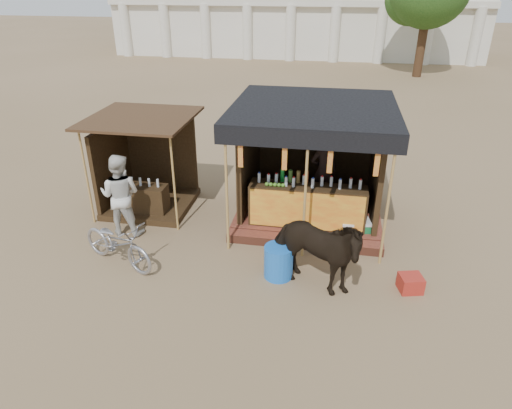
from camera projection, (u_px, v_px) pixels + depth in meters
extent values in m
plane|color=#846B4C|center=(241.00, 295.00, 8.46)|extent=(120.00, 120.00, 0.00)
cube|color=brown|center=(309.00, 209.00, 11.33)|extent=(3.40, 2.80, 0.22)
cube|color=brown|center=(304.00, 242.00, 9.97)|extent=(3.40, 0.35, 0.20)
cube|color=#382614|center=(307.00, 205.00, 10.24)|extent=(2.60, 0.55, 0.95)
cube|color=orange|center=(306.00, 211.00, 9.98)|extent=(2.50, 0.02, 0.88)
cube|color=#382614|center=(315.00, 141.00, 11.82)|extent=(3.00, 0.12, 2.50)
cube|color=#382614|center=(249.00, 154.00, 10.96)|extent=(0.12, 2.50, 2.50)
cube|color=#382614|center=(377.00, 162.00, 10.49)|extent=(0.12, 2.50, 2.50)
cube|color=black|center=(314.00, 107.00, 9.97)|extent=(3.60, 3.60, 0.06)
cube|color=black|center=(308.00, 140.00, 8.49)|extent=(3.60, 0.06, 0.36)
cylinder|color=tan|center=(227.00, 191.00, 9.30)|extent=(0.06, 0.06, 2.75)
cylinder|color=tan|center=(305.00, 197.00, 9.05)|extent=(0.06, 0.06, 2.75)
cylinder|color=tan|center=(388.00, 203.00, 8.80)|extent=(0.06, 0.06, 2.75)
cube|color=red|center=(240.00, 154.00, 8.88)|extent=(0.10, 0.02, 0.55)
cube|color=red|center=(285.00, 157.00, 8.75)|extent=(0.10, 0.02, 0.55)
cube|color=red|center=(330.00, 160.00, 8.61)|extent=(0.10, 0.02, 0.55)
cube|color=red|center=(377.00, 163.00, 8.48)|extent=(0.10, 0.02, 0.55)
imported|color=black|center=(324.00, 171.00, 10.92)|extent=(0.75, 0.60, 1.80)
cube|color=#382614|center=(152.00, 203.00, 11.71)|extent=(2.00, 2.00, 0.15)
cube|color=#382614|center=(162.00, 155.00, 12.11)|extent=(1.90, 0.10, 2.10)
cube|color=#382614|center=(112.00, 166.00, 11.42)|extent=(0.10, 1.90, 2.10)
cube|color=#472D19|center=(140.00, 118.00, 10.60)|extent=(2.40, 2.40, 0.06)
cylinder|color=tan|center=(87.00, 177.00, 10.46)|extent=(0.05, 0.05, 2.35)
cylinder|color=tan|center=(174.00, 184.00, 10.13)|extent=(0.05, 0.05, 2.35)
cube|color=#382614|center=(143.00, 201.00, 11.12)|extent=(1.20, 0.50, 0.80)
imported|color=black|center=(314.00, 252.00, 8.30)|extent=(2.09, 1.51, 1.61)
imported|color=#A0A1A8|center=(117.00, 243.00, 9.18)|extent=(1.98, 1.35, 0.99)
imported|color=silver|center=(120.00, 195.00, 10.13)|extent=(0.94, 0.75, 1.90)
cylinder|color=blue|center=(279.00, 262.00, 8.87)|extent=(0.61, 0.61, 0.66)
cube|color=#A3251B|center=(410.00, 283.00, 8.53)|extent=(0.49, 0.46, 0.31)
cube|color=#19723A|center=(354.00, 230.00, 10.23)|extent=(0.69, 0.53, 0.40)
cube|color=white|center=(355.00, 221.00, 10.13)|extent=(0.71, 0.55, 0.06)
cube|color=silver|center=(291.00, 3.00, 30.34)|extent=(26.00, 0.50, 0.40)
cylinder|color=silver|center=(126.00, 30.00, 33.07)|extent=(0.70, 0.70, 3.60)
cylinder|color=silver|center=(165.00, 31.00, 32.60)|extent=(0.70, 0.70, 3.60)
cylinder|color=silver|center=(206.00, 32.00, 32.13)|extent=(0.70, 0.70, 3.60)
cylinder|color=silver|center=(247.00, 32.00, 31.66)|extent=(0.70, 0.70, 3.60)
cylinder|color=silver|center=(290.00, 33.00, 31.20)|extent=(0.70, 0.70, 3.60)
cylinder|color=silver|center=(335.00, 34.00, 30.73)|extent=(0.70, 0.70, 3.60)
cylinder|color=silver|center=(380.00, 35.00, 30.26)|extent=(0.70, 0.70, 3.60)
cylinder|color=silver|center=(427.00, 36.00, 29.79)|extent=(0.70, 0.70, 3.60)
cylinder|color=silver|center=(476.00, 37.00, 29.32)|extent=(0.70, 0.70, 3.60)
cylinder|color=#382314|center=(422.00, 41.00, 25.98)|extent=(0.50, 0.50, 4.00)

